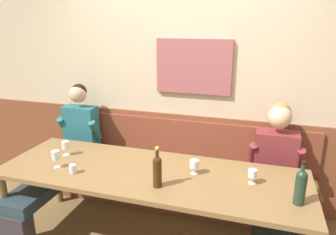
# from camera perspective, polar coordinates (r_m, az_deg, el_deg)

# --- Properties ---
(room_wall_back) EXTENTS (6.80, 0.12, 2.80)m
(room_wall_back) POSITION_cam_1_polar(r_m,az_deg,el_deg) (3.38, 2.30, 7.48)
(room_wall_back) COLOR #C9B595
(room_wall_back) RESTS_ON ground
(wood_wainscot_panel) EXTENTS (6.80, 0.03, 0.99)m
(wood_wainscot_panel) POSITION_cam_1_polar(r_m,az_deg,el_deg) (3.59, 1.87, -7.03)
(wood_wainscot_panel) COLOR brown
(wood_wainscot_panel) RESTS_ON ground
(wall_bench) EXTENTS (2.94, 0.42, 0.94)m
(wall_bench) POSITION_cam_1_polar(r_m,az_deg,el_deg) (3.51, 0.91, -11.58)
(wall_bench) COLOR brown
(wall_bench) RESTS_ON ground
(dining_table) EXTENTS (2.64, 0.88, 0.74)m
(dining_table) POSITION_cam_1_polar(r_m,az_deg,el_deg) (2.74, -3.26, -11.13)
(dining_table) COLOR brown
(dining_table) RESTS_ON ground
(person_center_left_seat) EXTENTS (0.48, 1.30, 1.31)m
(person_center_left_seat) POSITION_cam_1_polar(r_m,az_deg,el_deg) (3.50, -18.70, -6.53)
(person_center_left_seat) COLOR #322D34
(person_center_left_seat) RESTS_ON ground
(person_left_seat) EXTENTS (0.50, 1.31, 1.26)m
(person_left_seat) POSITION_cam_1_polar(r_m,az_deg,el_deg) (2.92, 19.04, -11.41)
(person_left_seat) COLOR #31263D
(person_left_seat) RESTS_ON ground
(wine_bottle_amber_mid) EXTENTS (0.08, 0.08, 0.33)m
(wine_bottle_amber_mid) POSITION_cam_1_polar(r_m,az_deg,el_deg) (2.39, 23.15, -11.47)
(wine_bottle_amber_mid) COLOR #203624
(wine_bottle_amber_mid) RESTS_ON dining_table
(wine_bottle_clear_water) EXTENTS (0.07, 0.07, 0.33)m
(wine_bottle_clear_water) POSITION_cam_1_polar(r_m,az_deg,el_deg) (2.42, -1.98, -9.64)
(wine_bottle_clear_water) COLOR #3B260C
(wine_bottle_clear_water) RESTS_ON dining_table
(wine_glass_near_bucket) EXTENTS (0.07, 0.07, 0.12)m
(wine_glass_near_bucket) POSITION_cam_1_polar(r_m,az_deg,el_deg) (2.57, 15.24, -9.99)
(wine_glass_near_bucket) COLOR silver
(wine_glass_near_bucket) RESTS_ON dining_table
(wine_glass_left_end) EXTENTS (0.08, 0.08, 0.12)m
(wine_glass_left_end) POSITION_cam_1_polar(r_m,az_deg,el_deg) (2.64, 4.85, -8.58)
(wine_glass_left_end) COLOR silver
(wine_glass_left_end) RESTS_ON dining_table
(wine_glass_mid_right) EXTENTS (0.07, 0.07, 0.14)m
(wine_glass_mid_right) POSITION_cam_1_polar(r_m,az_deg,el_deg) (3.13, -18.30, -4.87)
(wine_glass_mid_right) COLOR silver
(wine_glass_mid_right) RESTS_ON dining_table
(wine_glass_right_end) EXTENTS (0.07, 0.07, 0.16)m
(wine_glass_right_end) POSITION_cam_1_polar(r_m,az_deg,el_deg) (2.90, -19.89, -6.69)
(wine_glass_right_end) COLOR silver
(wine_glass_right_end) RESTS_ON dining_table
(water_tumbler_left) EXTENTS (0.06, 0.06, 0.08)m
(water_tumbler_left) POSITION_cam_1_polar(r_m,az_deg,el_deg) (2.78, -17.05, -9.00)
(water_tumbler_left) COLOR silver
(water_tumbler_left) RESTS_ON dining_table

